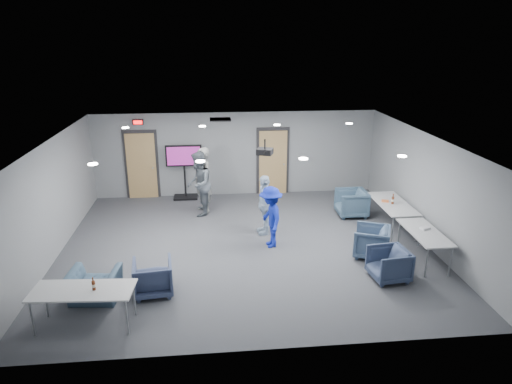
{
  "coord_description": "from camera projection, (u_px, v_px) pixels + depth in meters",
  "views": [
    {
      "loc": [
        -0.78,
        -10.29,
        4.95
      ],
      "look_at": [
        0.31,
        0.61,
        1.2
      ],
      "focal_mm": 32.0,
      "sensor_mm": 36.0,
      "label": 1
    }
  ],
  "objects": [
    {
      "name": "wall_front",
      "position": [
        266.0,
        278.0,
        7.16
      ],
      "size": [
        9.0,
        0.02,
        2.7
      ],
      "primitive_type": "cube",
      "color": "slate",
      "rests_on": "floor"
    },
    {
      "name": "floor",
      "position": [
        246.0,
        246.0,
        11.36
      ],
      "size": [
        9.0,
        9.0,
        0.0
      ],
      "primitive_type": "plane",
      "color": "#34373C",
      "rests_on": "ground"
    },
    {
      "name": "table_right_b",
      "position": [
        425.0,
        234.0,
        10.39
      ],
      "size": [
        0.69,
        1.67,
        0.73
      ],
      "rotation": [
        0.0,
        0.0,
        1.57
      ],
      "color": "silver",
      "rests_on": "floor"
    },
    {
      "name": "person_c",
      "position": [
        265.0,
        205.0,
        11.86
      ],
      "size": [
        0.49,
        0.97,
        1.6
      ],
      "primitive_type": "imported",
      "rotation": [
        0.0,
        0.0,
        -1.46
      ],
      "color": "#AAC1DB",
      "rests_on": "floor"
    },
    {
      "name": "hvac_diffuser",
      "position": [
        220.0,
        119.0,
        13.08
      ],
      "size": [
        0.6,
        0.6,
        0.03
      ],
      "primitive_type": "cube",
      "color": "black",
      "rests_on": "ceiling"
    },
    {
      "name": "person_a",
      "position": [
        203.0,
        180.0,
        13.31
      ],
      "size": [
        0.75,
        0.84,
        1.93
      ],
      "primitive_type": "imported",
      "rotation": [
        0.0,
        0.0,
        -1.06
      ],
      "color": "gray",
      "rests_on": "floor"
    },
    {
      "name": "exit_sign",
      "position": [
        138.0,
        122.0,
        13.99
      ],
      "size": [
        0.32,
        0.08,
        0.16
      ],
      "color": "black",
      "rests_on": "wall_back"
    },
    {
      "name": "downlights",
      "position": [
        245.0,
        140.0,
        10.49
      ],
      "size": [
        6.18,
        3.78,
        0.02
      ],
      "color": "white",
      "rests_on": "ceiling"
    },
    {
      "name": "tv_stand",
      "position": [
        184.0,
        169.0,
        14.41
      ],
      "size": [
        1.13,
        0.54,
        1.74
      ],
      "color": "black",
      "rests_on": "floor"
    },
    {
      "name": "wall_back",
      "position": [
        236.0,
        154.0,
        14.69
      ],
      "size": [
        9.0,
        0.02,
        2.7
      ],
      "primitive_type": "cube",
      "color": "slate",
      "rests_on": "floor"
    },
    {
      "name": "door_right",
      "position": [
        273.0,
        162.0,
        14.85
      ],
      "size": [
        1.06,
        0.17,
        2.24
      ],
      "color": "black",
      "rests_on": "wall_back"
    },
    {
      "name": "bottle_right",
      "position": [
        393.0,
        200.0,
        12.08
      ],
      "size": [
        0.07,
        0.07,
        0.28
      ],
      "color": "#5A250F",
      "rests_on": "table_right_a"
    },
    {
      "name": "wrapper",
      "position": [
        425.0,
        228.0,
        10.52
      ],
      "size": [
        0.24,
        0.2,
        0.05
      ],
      "primitive_type": "cube",
      "rotation": [
        0.0,
        0.0,
        0.31
      ],
      "color": "silver",
      "rests_on": "table_right_b"
    },
    {
      "name": "wall_left",
      "position": [
        51.0,
        201.0,
        10.5
      ],
      "size": [
        0.02,
        8.0,
        2.7
      ],
      "primitive_type": "cube",
      "color": "slate",
      "rests_on": "floor"
    },
    {
      "name": "wall_right",
      "position": [
        426.0,
        189.0,
        11.35
      ],
      "size": [
        0.02,
        8.0,
        2.7
      ],
      "primitive_type": "cube",
      "color": "slate",
      "rests_on": "floor"
    },
    {
      "name": "chair_front_a",
      "position": [
        153.0,
        277.0,
        9.17
      ],
      "size": [
        0.85,
        0.87,
        0.71
      ],
      "primitive_type": "imported",
      "rotation": [
        0.0,
        0.0,
        3.26
      ],
      "color": "#3A4565",
      "rests_on": "floor"
    },
    {
      "name": "person_b",
      "position": [
        199.0,
        184.0,
        13.08
      ],
      "size": [
        0.78,
        0.97,
        1.87
      ],
      "primitive_type": "imported",
      "rotation": [
        0.0,
        0.0,
        -1.66
      ],
      "color": "#505860",
      "rests_on": "floor"
    },
    {
      "name": "bottle_front",
      "position": [
        94.0,
        285.0,
        7.97
      ],
      "size": [
        0.06,
        0.06,
        0.24
      ],
      "color": "#5A250F",
      "rests_on": "table_front_left"
    },
    {
      "name": "projector",
      "position": [
        265.0,
        151.0,
        10.63
      ],
      "size": [
        0.43,
        0.41,
        0.36
      ],
      "rotation": [
        0.0,
        0.0,
        -0.37
      ],
      "color": "black",
      "rests_on": "ceiling"
    },
    {
      "name": "chair_right_b",
      "position": [
        371.0,
        242.0,
        10.73
      ],
      "size": [
        1.05,
        1.04,
        0.74
      ],
      "primitive_type": "imported",
      "rotation": [
        0.0,
        0.0,
        -1.97
      ],
      "color": "#3A4C65",
      "rests_on": "floor"
    },
    {
      "name": "table_right_a",
      "position": [
        393.0,
        205.0,
        12.18
      ],
      "size": [
        0.79,
        1.91,
        0.73
      ],
      "rotation": [
        0.0,
        0.0,
        1.57
      ],
      "color": "silver",
      "rests_on": "floor"
    },
    {
      "name": "chair_front_b",
      "position": [
        94.0,
        286.0,
        8.95
      ],
      "size": [
        1.03,
        0.92,
        0.62
      ],
      "primitive_type": "imported",
      "rotation": [
        0.0,
        0.0,
        3.04
      ],
      "color": "#3A5165",
      "rests_on": "floor"
    },
    {
      "name": "chair_right_a",
      "position": [
        351.0,
        203.0,
        13.16
      ],
      "size": [
        0.86,
        0.83,
        0.77
      ],
      "primitive_type": "imported",
      "rotation": [
        0.0,
        0.0,
        -1.58
      ],
      "color": "#3C5368",
      "rests_on": "floor"
    },
    {
      "name": "chair_right_c",
      "position": [
        389.0,
        264.0,
        9.7
      ],
      "size": [
        0.85,
        0.83,
        0.7
      ],
      "primitive_type": "imported",
      "rotation": [
        0.0,
        0.0,
        -1.46
      ],
      "color": "#34405B",
      "rests_on": "floor"
    },
    {
      "name": "snack_box",
      "position": [
        385.0,
        201.0,
        12.26
      ],
      "size": [
        0.22,
        0.19,
        0.04
      ],
      "primitive_type": "cube",
      "rotation": [
        0.0,
        0.0,
        -0.37
      ],
      "color": "orange",
      "rests_on": "table_right_a"
    },
    {
      "name": "ceiling",
      "position": [
        245.0,
        139.0,
        10.49
      ],
      "size": [
        9.0,
        9.0,
        0.0
      ],
      "primitive_type": "plane",
      "rotation": [
        3.14,
        0.0,
        0.0
      ],
      "color": "white",
      "rests_on": "wall_back"
    },
    {
      "name": "door_left",
      "position": [
        142.0,
        165.0,
        14.45
      ],
      "size": [
        1.06,
        0.17,
        2.24
      ],
      "color": "black",
      "rests_on": "wall_back"
    },
    {
      "name": "person_d",
      "position": [
        271.0,
        217.0,
        11.12
      ],
      "size": [
        0.69,
        1.06,
        1.54
      ],
      "primitive_type": "imported",
      "rotation": [
        0.0,
        0.0,
        -1.45
      ],
      "color": "navy",
      "rests_on": "floor"
    },
    {
      "name": "table_front_left",
      "position": [
        83.0,
        292.0,
        8.02
      ],
      "size": [
        1.82,
        0.86,
        0.73
      ],
      "rotation": [
        0.0,
        0.0,
        -0.07
      ],
      "color": "silver",
      "rests_on": "floor"
    }
  ]
}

